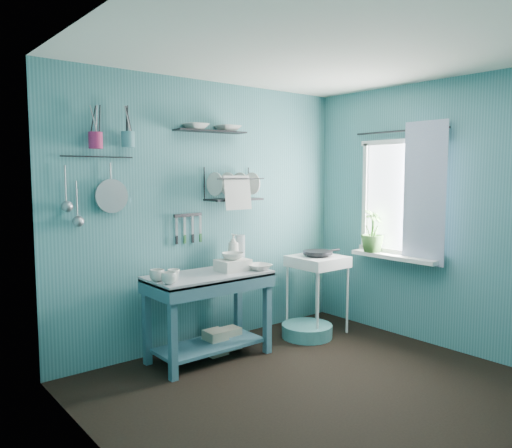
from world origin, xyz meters
TOP-DOWN VIEW (x-y plane):
  - floor at (0.00, 0.00)m, footprint 3.20×3.20m
  - ceiling at (0.00, 0.00)m, footprint 3.20×3.20m
  - wall_back at (0.00, 1.50)m, footprint 3.20×0.00m
  - wall_left at (-1.60, 0.00)m, footprint 0.00×3.00m
  - wall_right at (1.60, 0.00)m, footprint 0.00×3.00m
  - work_counter at (-0.27, 1.11)m, footprint 1.15×0.70m
  - mug_left at (-0.75, 0.95)m, footprint 0.12×0.12m
  - mug_mid at (-0.65, 1.05)m, footprint 0.14×0.14m
  - mug_right at (-0.77, 1.11)m, footprint 0.17×0.17m
  - wash_tub at (-0.02, 1.09)m, footprint 0.28×0.22m
  - tub_bowl at (-0.02, 1.09)m, footprint 0.20×0.19m
  - soap_bottle at (0.15, 1.31)m, footprint 0.11×0.12m
  - water_bottle at (0.25, 1.33)m, footprint 0.09×0.09m
  - counter_bowl at (0.18, 0.96)m, footprint 0.22×0.22m
  - hotplate_stand at (1.01, 1.03)m, footprint 0.55×0.55m
  - frying_pan at (1.01, 1.03)m, footprint 0.30×0.30m
  - knife_strip at (-0.26, 1.47)m, footprint 0.32×0.06m
  - dish_rack at (0.20, 1.37)m, footprint 0.56×0.26m
  - upper_shelf at (-0.05, 1.40)m, footprint 0.71×0.24m
  - shelf_bowl_left at (-0.21, 1.40)m, footprint 0.23×0.23m
  - shelf_bowl_right at (0.15, 1.40)m, footprint 0.24×0.24m
  - utensil_cup_magenta at (-1.13, 1.42)m, footprint 0.11×0.11m
  - utensil_cup_teal at (-0.85, 1.42)m, footprint 0.11×0.11m
  - colander at (-1.00, 1.45)m, footprint 0.28×0.03m
  - ladle_outer at (-1.36, 1.46)m, footprint 0.01×0.01m
  - ladle_inner at (-1.28, 1.46)m, footprint 0.01×0.01m
  - hook_rail at (-1.09, 1.47)m, footprint 0.60×0.01m
  - window_glass at (1.59, 0.45)m, footprint 0.00×1.10m
  - windowsill at (1.50, 0.45)m, footprint 0.16×0.95m
  - curtain at (1.52, 0.15)m, footprint 0.00×1.35m
  - curtain_rod at (1.54, 0.45)m, footprint 0.02×1.05m
  - potted_plant at (1.49, 0.71)m, footprint 0.29×0.29m
  - storage_tin_large at (-0.17, 1.16)m, footprint 0.18×0.18m
  - storage_tin_small at (0.03, 1.19)m, footprint 0.15×0.15m
  - floor_basin at (0.81, 0.97)m, footprint 0.51×0.51m

SIDE VIEW (x-z plane):
  - floor at x=0.00m, z-range 0.00..0.00m
  - floor_basin at x=0.81m, z-range 0.00..0.13m
  - storage_tin_small at x=0.03m, z-range 0.00..0.20m
  - storage_tin_large at x=-0.17m, z-range 0.00..0.22m
  - work_counter at x=-0.27m, z-range 0.00..0.76m
  - hotplate_stand at x=1.01m, z-range 0.00..0.79m
  - counter_bowl at x=0.18m, z-range 0.76..0.82m
  - windowsill at x=1.50m, z-range 0.79..0.83m
  - mug_mid at x=-0.65m, z-range 0.76..0.86m
  - mug_left at x=-0.75m, z-range 0.76..0.86m
  - mug_right at x=-0.77m, z-range 0.76..0.86m
  - wash_tub at x=-0.02m, z-range 0.76..0.86m
  - frying_pan at x=1.01m, z-range 0.81..0.85m
  - tub_bowl at x=-0.02m, z-range 0.86..0.93m
  - water_bottle at x=0.25m, z-range 0.76..1.04m
  - soap_bottle at x=0.15m, z-range 0.76..1.06m
  - potted_plant at x=1.49m, z-range 0.83..1.26m
  - wall_back at x=0.00m, z-range -0.35..2.85m
  - wall_left at x=-1.60m, z-range -0.25..2.75m
  - wall_right at x=1.60m, z-range -0.25..2.75m
  - knife_strip at x=-0.26m, z-range 1.24..1.27m
  - window_glass at x=1.59m, z-range 0.85..1.95m
  - ladle_inner at x=-1.28m, z-range 1.28..1.58m
  - curtain at x=1.52m, z-range 0.77..2.12m
  - colander at x=-1.00m, z-range 1.31..1.59m
  - dish_rack at x=0.20m, z-range 1.38..1.70m
  - ladle_outer at x=-1.36m, z-range 1.40..1.70m
  - hook_rail at x=-1.09m, z-range 1.76..1.78m
  - utensil_cup_magenta at x=-1.13m, z-range 1.83..1.96m
  - utensil_cup_teal at x=-0.85m, z-range 1.85..1.98m
  - upper_shelf at x=-0.05m, z-range 2.02..2.03m
  - shelf_bowl_right at x=0.15m, z-range 2.00..2.06m
  - curtain_rod at x=1.54m, z-range 2.04..2.06m
  - shelf_bowl_left at x=-0.21m, z-range 2.04..2.09m
  - ceiling at x=0.00m, z-range 2.50..2.50m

